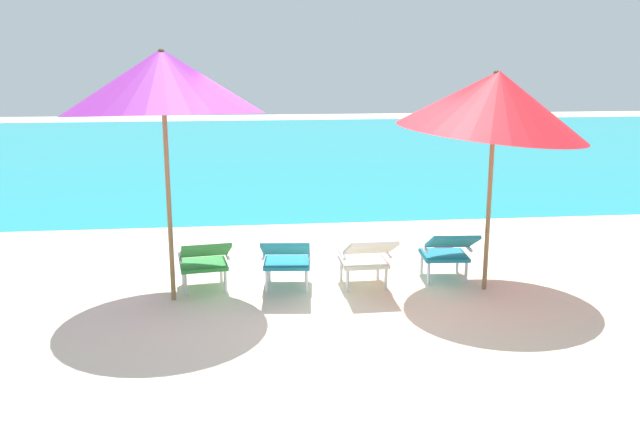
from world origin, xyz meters
TOP-DOWN VIEW (x-y plane):
  - ground_plane at (0.00, 4.00)m, footprint 40.00×40.00m
  - ocean_band at (0.00, 12.16)m, footprint 40.00×18.00m
  - lounge_chair_far_left at (-1.35, 0.07)m, footprint 0.65×0.94m
  - lounge_chair_near_left at (-0.44, 0.03)m, footprint 0.62×0.92m
  - lounge_chair_near_right at (0.45, -0.04)m, footprint 0.56×0.89m
  - lounge_chair_far_right at (1.43, 0.12)m, footprint 0.60×0.91m
  - beach_umbrella_left at (-1.69, -0.10)m, footprint 2.34×2.37m
  - beach_umbrella_right at (1.79, -0.15)m, footprint 2.69×2.66m
  - beach_ball at (1.69, 1.09)m, footprint 0.24×0.24m

SIDE VIEW (x-z plane):
  - ground_plane at x=0.00m, z-range 0.00..0.00m
  - ocean_band at x=0.00m, z-range 0.00..0.01m
  - beach_ball at x=1.69m, z-range 0.00..0.24m
  - lounge_chair_far_left at x=-1.35m, z-range 0.06..0.75m
  - lounge_chair_near_left at x=-0.44m, z-range 0.06..0.75m
  - lounge_chair_near_right at x=0.45m, z-range 0.06..0.75m
  - lounge_chair_far_right at x=1.43m, z-range 0.06..0.75m
  - beach_umbrella_right at x=1.79m, z-range 0.84..3.37m
  - beach_umbrella_left at x=-1.69m, z-range 0.96..3.69m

